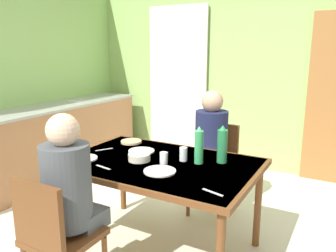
# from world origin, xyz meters

# --- Properties ---
(ground_plane) EXTENTS (5.94, 5.94, 0.00)m
(ground_plane) POSITION_xyz_m (0.00, 0.00, 0.00)
(ground_plane) COLOR silver
(wall_back) EXTENTS (4.49, 0.10, 2.58)m
(wall_back) POSITION_xyz_m (0.00, 2.28, 1.29)
(wall_back) COLOR #94BB65
(wall_back) RESTS_ON ground_plane
(wall_left) EXTENTS (0.10, 3.43, 2.58)m
(wall_left) POSITION_xyz_m (-2.14, 0.57, 1.29)
(wall_left) COLOR #90C068
(wall_left) RESTS_ON ground_plane
(curtain_panel) EXTENTS (0.90, 0.03, 2.17)m
(curtain_panel) POSITION_xyz_m (-0.82, 2.18, 1.08)
(curtain_panel) COLOR white
(curtain_panel) RESTS_ON ground_plane
(kitchen_counter) EXTENTS (0.61, 2.59, 0.91)m
(kitchen_counter) POSITION_xyz_m (-1.81, 0.75, 0.45)
(kitchen_counter) COLOR #A46B46
(kitchen_counter) RESTS_ON ground_plane
(dining_table) EXTENTS (1.49, 1.00, 0.74)m
(dining_table) POSITION_xyz_m (0.18, -0.03, 0.68)
(dining_table) COLOR brown
(dining_table) RESTS_ON ground_plane
(chair_near_diner) EXTENTS (0.40, 0.40, 0.87)m
(chair_near_diner) POSITION_xyz_m (-0.04, -0.88, 0.50)
(chair_near_diner) COLOR brown
(chair_near_diner) RESTS_ON ground_plane
(chair_far_diner) EXTENTS (0.40, 0.40, 0.87)m
(chair_far_diner) POSITION_xyz_m (0.31, 0.82, 0.50)
(chair_far_diner) COLOR brown
(chair_far_diner) RESTS_ON ground_plane
(person_near_diner) EXTENTS (0.30, 0.37, 0.77)m
(person_near_diner) POSITION_xyz_m (-0.04, -0.74, 0.78)
(person_near_diner) COLOR #525B60
(person_near_diner) RESTS_ON ground_plane
(person_far_diner) EXTENTS (0.30, 0.37, 0.77)m
(person_far_diner) POSITION_xyz_m (0.31, 0.68, 0.78)
(person_far_diner) COLOR #222141
(person_far_diner) RESTS_ON ground_plane
(water_bottle_green_near) EXTENTS (0.07, 0.07, 0.29)m
(water_bottle_green_near) POSITION_xyz_m (0.46, 0.09, 0.88)
(water_bottle_green_near) COLOR #35A45A
(water_bottle_green_near) RESTS_ON dining_table
(water_bottle_green_far) EXTENTS (0.08, 0.08, 0.29)m
(water_bottle_green_far) POSITION_xyz_m (0.60, 0.19, 0.88)
(water_bottle_green_far) COLOR #267D47
(water_bottle_green_far) RESTS_ON dining_table
(serving_bowl_center) EXTENTS (0.17, 0.17, 0.05)m
(serving_bowl_center) POSITION_xyz_m (0.03, -0.08, 0.77)
(serving_bowl_center) COLOR silver
(serving_bowl_center) RESTS_ON dining_table
(dinner_plate_near_left) EXTENTS (0.22, 0.22, 0.01)m
(dinner_plate_near_left) POSITION_xyz_m (-0.37, -0.27, 0.75)
(dinner_plate_near_left) COLOR white
(dinner_plate_near_left) RESTS_ON dining_table
(dinner_plate_near_right) EXTENTS (0.23, 0.23, 0.01)m
(dinner_plate_near_right) POSITION_xyz_m (0.30, -0.21, 0.75)
(dinner_plate_near_right) COLOR white
(dinner_plate_near_right) RESTS_ON dining_table
(dinner_plate_far_center) EXTENTS (0.22, 0.22, 0.01)m
(dinner_plate_far_center) POSITION_xyz_m (-0.08, 0.12, 0.75)
(dinner_plate_far_center) COLOR white
(dinner_plate_far_center) RESTS_ON dining_table
(drinking_glass_by_near_diner) EXTENTS (0.06, 0.06, 0.09)m
(drinking_glass_by_near_diner) POSITION_xyz_m (0.24, -0.05, 0.79)
(drinking_glass_by_near_diner) COLOR silver
(drinking_glass_by_near_diner) RESTS_ON dining_table
(drinking_glass_by_far_diner) EXTENTS (0.06, 0.06, 0.11)m
(drinking_glass_by_far_diner) POSITION_xyz_m (0.33, 0.08, 0.79)
(drinking_glass_by_far_diner) COLOR silver
(drinking_glass_by_far_diner) RESTS_ON dining_table
(bread_plate_sliced) EXTENTS (0.19, 0.19, 0.02)m
(bread_plate_sliced) POSITION_xyz_m (-0.31, 0.30, 0.75)
(bread_plate_sliced) COLOR #DBB77A
(bread_plate_sliced) RESTS_ON dining_table
(cutlery_knife_near) EXTENTS (0.09, 0.14, 0.00)m
(cutlery_knife_near) POSITION_xyz_m (-0.39, 0.01, 0.74)
(cutlery_knife_near) COLOR silver
(cutlery_knife_near) RESTS_ON dining_table
(cutlery_fork_near) EXTENTS (0.15, 0.06, 0.00)m
(cutlery_fork_near) POSITION_xyz_m (0.75, -0.36, 0.74)
(cutlery_fork_near) COLOR silver
(cutlery_fork_near) RESTS_ON dining_table
(cutlery_knife_far) EXTENTS (0.15, 0.04, 0.00)m
(cutlery_knife_far) POSITION_xyz_m (-0.11, -0.34, 0.74)
(cutlery_knife_far) COLOR silver
(cutlery_knife_far) RESTS_ON dining_table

